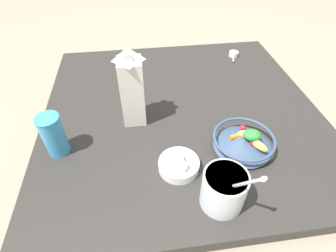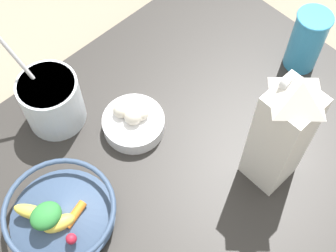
# 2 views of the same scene
# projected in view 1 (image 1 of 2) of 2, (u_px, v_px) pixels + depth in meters

# --- Properties ---
(ground_plane) EXTENTS (6.00, 6.00, 0.00)m
(ground_plane) POSITION_uv_depth(u_px,v_px,m) (181.00, 117.00, 1.08)
(ground_plane) COLOR gray
(countertop) EXTENTS (1.07, 1.07, 0.05)m
(countertop) POSITION_uv_depth(u_px,v_px,m) (181.00, 113.00, 1.06)
(countertop) COLOR #2D2B28
(countertop) RESTS_ON ground_plane
(fruit_bowl) EXTENTS (0.21, 0.21, 0.08)m
(fruit_bowl) POSITION_uv_depth(u_px,v_px,m) (244.00, 141.00, 0.87)
(fruit_bowl) COLOR #384C6B
(fruit_bowl) RESTS_ON countertop
(milk_carton) EXTENTS (0.08, 0.08, 0.29)m
(milk_carton) POSITION_uv_depth(u_px,v_px,m) (132.00, 87.00, 0.90)
(milk_carton) COLOR silver
(milk_carton) RESTS_ON countertop
(yogurt_tub) EXTENTS (0.12, 0.16, 0.24)m
(yogurt_tub) POSITION_uv_depth(u_px,v_px,m) (224.00, 188.00, 0.70)
(yogurt_tub) COLOR silver
(yogurt_tub) RESTS_ON countertop
(drinking_cup) EXTENTS (0.08, 0.08, 0.15)m
(drinking_cup) POSITION_uv_depth(u_px,v_px,m) (53.00, 134.00, 0.83)
(drinking_cup) COLOR #3893C6
(drinking_cup) RESTS_ON countertop
(measuring_scoop) EXTENTS (0.05, 0.10, 0.02)m
(measuring_scoop) POSITION_uv_depth(u_px,v_px,m) (234.00, 54.00, 1.35)
(measuring_scoop) COLOR white
(measuring_scoop) RESTS_ON countertop
(garlic_bowl) EXTENTS (0.13, 0.13, 0.06)m
(garlic_bowl) POSITION_uv_depth(u_px,v_px,m) (179.00, 164.00, 0.81)
(garlic_bowl) COLOR white
(garlic_bowl) RESTS_ON countertop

